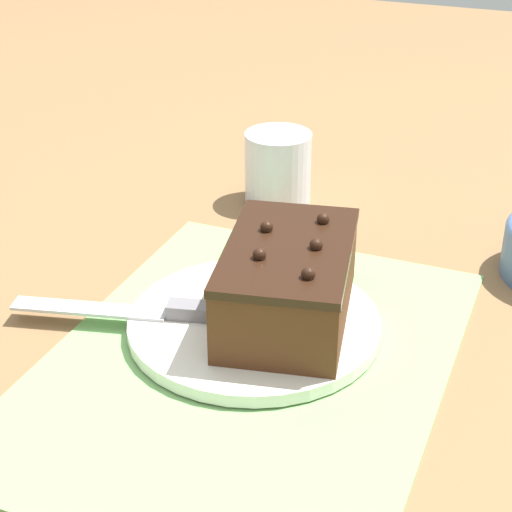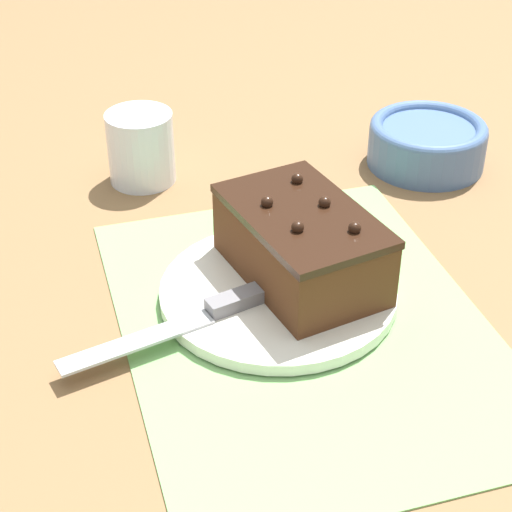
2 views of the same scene
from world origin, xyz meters
name	(u,v)px [view 1 (image 1 of 2)]	position (x,y,z in m)	size (l,w,h in m)	color
ground_plane	(248,362)	(0.00, 0.00, 0.00)	(3.00, 3.00, 0.00)	olive
placemat_woven	(248,360)	(0.00, 0.00, 0.00)	(0.46, 0.34, 0.00)	#7AB266
cake_plate	(254,324)	(-0.04, -0.01, 0.01)	(0.23, 0.23, 0.01)	white
chocolate_cake	(288,282)	(-0.06, 0.02, 0.05)	(0.20, 0.14, 0.08)	#512D19
serving_knife	(166,310)	(-0.02, -0.09, 0.02)	(0.07, 0.22, 0.01)	slate
drinking_glass	(278,168)	(-0.33, -0.10, 0.04)	(0.08, 0.08, 0.09)	white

